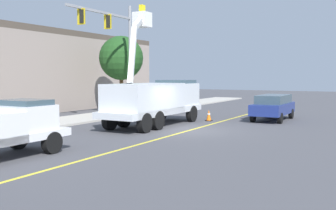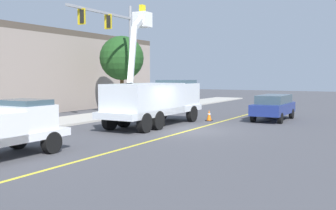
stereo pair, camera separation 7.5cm
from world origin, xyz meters
The scene contains 9 objects.
ground centered at (0.00, 0.00, 0.00)m, with size 120.00×120.00×0.00m, color #47474C.
sidewalk_far_side centered at (-0.23, 8.76, 0.06)m, with size 60.00×3.60×0.12m, color #B2ADA3.
lane_centre_stripe centered at (0.00, 0.00, 0.00)m, with size 50.00×0.16×0.01m, color yellow.
utility_bucket_truck centered at (1.09, 2.82, 1.62)m, with size 8.26×3.16×7.32m.
passing_minivan centered at (7.36, -2.55, 0.97)m, with size 4.85×2.05×1.69m.
traffic_cone_mid_front centered at (4.80, 0.98, 0.36)m, with size 0.40×0.40×0.74m.
traffic_signal_mast centered at (3.69, 7.85, 5.55)m, with size 6.88×0.63×8.19m.
commercial_building_backdrop centered at (4.48, 18.82, 3.39)m, with size 26.78×10.58×6.78m.
street_tree_right centered at (7.79, 10.41, 4.43)m, with size 3.69×3.69×6.30m.
Camera 2 is at (-18.60, -9.78, 2.96)m, focal length 41.90 mm.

